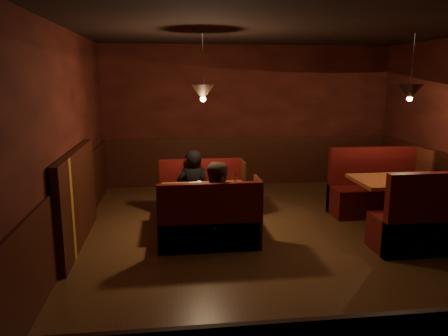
{
  "coord_description": "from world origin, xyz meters",
  "views": [
    {
      "loc": [
        -1.65,
        -5.52,
        2.27
      ],
      "look_at": [
        -0.87,
        0.7,
        0.95
      ],
      "focal_mm": 35.0,
      "sensor_mm": 36.0,
      "label": 1
    }
  ],
  "objects": [
    {
      "name": "second_table",
      "position": [
        1.74,
        0.36,
        0.59
      ],
      "size": [
        1.4,
        0.9,
        0.79
      ],
      "color": "maroon",
      "rests_on": "ground"
    },
    {
      "name": "main_bench_far",
      "position": [
        -1.14,
        1.41,
        0.3
      ],
      "size": [
        1.37,
        0.49,
        0.93
      ],
      "color": "#3C0607",
      "rests_on": "ground"
    },
    {
      "name": "main_table",
      "position": [
        -1.16,
        0.7,
        0.51
      ],
      "size": [
        1.24,
        0.76,
        0.87
      ],
      "color": "maroon",
      "rests_on": "ground"
    },
    {
      "name": "room",
      "position": [
        -0.28,
        0.05,
        1.05
      ],
      "size": [
        6.02,
        7.02,
        2.92
      ],
      "color": "#51371B",
      "rests_on": "ground"
    },
    {
      "name": "second_bench_near",
      "position": [
        1.77,
        -0.48,
        0.35
      ],
      "size": [
        1.55,
        0.58,
        1.11
      ],
      "color": "#3C0607",
      "rests_on": "ground"
    },
    {
      "name": "main_bench_near",
      "position": [
        -1.14,
        -0.0,
        0.3
      ],
      "size": [
        1.37,
        0.49,
        0.93
      ],
      "color": "#3C0607",
      "rests_on": "ground"
    },
    {
      "name": "diner_b",
      "position": [
        -1.0,
        0.09,
        0.75
      ],
      "size": [
        0.76,
        0.6,
        1.51
      ],
      "primitive_type": "imported",
      "rotation": [
        0.0,
        0.0,
        0.04
      ],
      "color": "#3C2D25",
      "rests_on": "ground"
    },
    {
      "name": "diner_a",
      "position": [
        -1.29,
        1.4,
        0.73
      ],
      "size": [
        0.54,
        0.36,
        1.47
      ],
      "primitive_type": "imported",
      "rotation": [
        0.0,
        0.0,
        3.16
      ],
      "color": "black",
      "rests_on": "ground"
    },
    {
      "name": "second_bench_far",
      "position": [
        1.77,
        1.19,
        0.35
      ],
      "size": [
        1.55,
        0.58,
        1.11
      ],
      "color": "#3C0607",
      "rests_on": "ground"
    }
  ]
}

